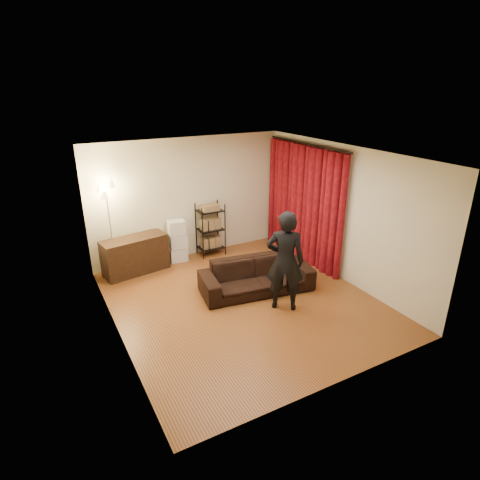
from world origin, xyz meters
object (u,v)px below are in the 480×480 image
floor_lamp (111,231)px  wire_shelf (211,229)px  media_cabinet (135,255)px  sofa (257,276)px  storage_boxes (178,241)px  person (285,261)px

floor_lamp → wire_shelf: bearing=1.9°
media_cabinet → wire_shelf: (1.80, 0.11, 0.23)m
sofa → media_cabinet: 2.66m
sofa → wire_shelf: 2.06m
wire_shelf → sofa: bearing=-82.1°
sofa → wire_shelf: size_ratio=1.75×
storage_boxes → person: bearing=-71.3°
floor_lamp → sofa: bearing=-41.1°
media_cabinet → storage_boxes: (0.99, 0.12, 0.09)m
media_cabinet → floor_lamp: bearing=165.5°
person → floor_lamp: floor_lamp is taller
sofa → media_cabinet: size_ratio=1.61×
person → storage_boxes: bearing=-34.7°
sofa → person: 0.97m
media_cabinet → sofa: bearing=-55.8°
person → wire_shelf: person is taller
media_cabinet → wire_shelf: size_ratio=1.09×
wire_shelf → person: bearing=-80.1°
storage_boxes → floor_lamp: 1.51m
person → wire_shelf: size_ratio=1.48×
person → floor_lamp: (-2.37, 2.72, 0.08)m
sofa → floor_lamp: (-2.26, 1.97, 0.68)m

